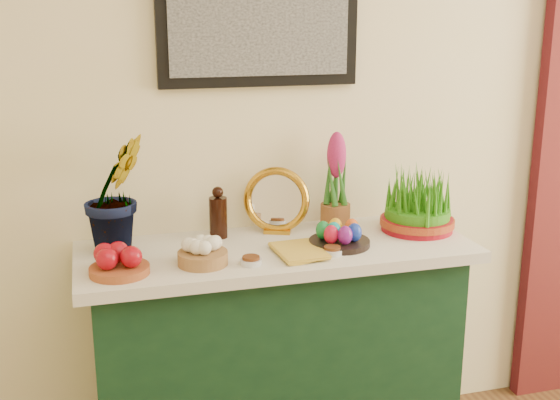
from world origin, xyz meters
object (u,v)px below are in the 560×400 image
object	(u,v)px
book	(277,253)
hyacinth_green	(115,175)
sideboard	(276,363)
mirror	(276,201)
wheatgrass_sabzeh	(418,205)

from	to	relation	value
book	hyacinth_green	bearing A→B (deg)	154.25
sideboard	mirror	bearing A→B (deg)	74.17
hyacinth_green	wheatgrass_sabzeh	distance (m)	1.12
mirror	wheatgrass_sabzeh	distance (m)	0.54
hyacinth_green	wheatgrass_sabzeh	xyz separation A→B (m)	(1.10, -0.07, -0.17)
hyacinth_green	sideboard	bearing A→B (deg)	-38.17
mirror	wheatgrass_sabzeh	world-z (taller)	mirror
sideboard	book	distance (m)	0.50
sideboard	hyacinth_green	bearing A→B (deg)	170.44
book	wheatgrass_sabzeh	distance (m)	0.62
hyacinth_green	wheatgrass_sabzeh	bearing A→B (deg)	-32.04
mirror	book	world-z (taller)	mirror
hyacinth_green	mirror	world-z (taller)	hyacinth_green
sideboard	wheatgrass_sabzeh	xyz separation A→B (m)	(0.56, 0.02, 0.57)
wheatgrass_sabzeh	mirror	bearing A→B (deg)	166.48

